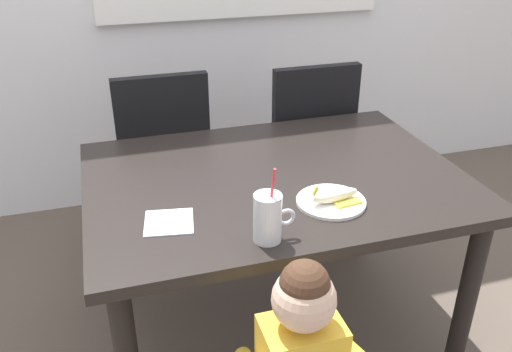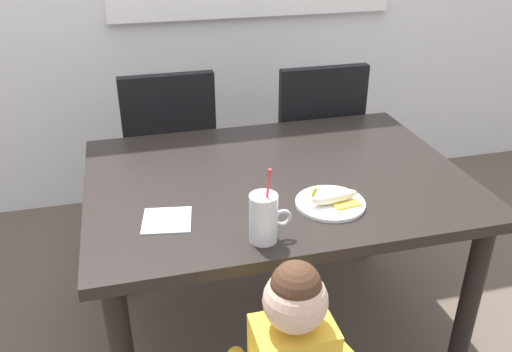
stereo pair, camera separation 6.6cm
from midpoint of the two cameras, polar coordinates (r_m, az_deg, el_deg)
name	(u,v)px [view 1 (the left image)]	position (r m, az deg, el deg)	size (l,w,h in m)	color
ground_plane	(272,328)	(2.39, 0.94, -15.89)	(24.00, 24.00, 0.00)	brown
dining_table	(275,198)	(2.00, 1.08, -2.33)	(1.36, 0.98, 0.74)	black
dining_chair_left	(163,153)	(2.63, -10.59, 2.40)	(0.44, 0.45, 0.96)	black
dining_chair_right	(305,141)	(2.73, 4.51, 3.71)	(0.44, 0.45, 0.96)	black
milk_cup	(268,220)	(1.56, 0.06, -4.74)	(0.13, 0.08, 0.25)	silver
snack_plate	(331,202)	(1.78, 6.92, -2.74)	(0.23, 0.23, 0.01)	white
peeled_banana	(336,196)	(1.77, 7.40, -2.11)	(0.17, 0.11, 0.07)	#F4EAC6
paper_napkin	(169,222)	(1.70, -10.35, -4.86)	(0.15, 0.15, 0.00)	silver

